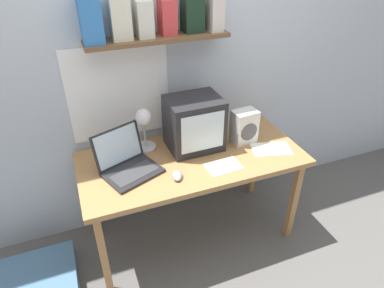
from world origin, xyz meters
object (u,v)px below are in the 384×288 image
object	(u,v)px
crt_monitor	(194,123)
corner_desk	(192,165)
laptop	(126,161)
desk_lamp	(144,124)
space_heater	(244,127)
computer_mouse	(177,175)
floor_cushion	(36,287)
loose_paper_near_laptop	(224,166)
loose_paper_near_monitor	(271,149)
juice_glass	(221,126)

from	to	relation	value
crt_monitor	corner_desk	bearing A→B (deg)	-118.19
laptop	desk_lamp	bearing A→B (deg)	21.47
corner_desk	space_heater	world-z (taller)	space_heater
desk_lamp	laptop	bearing A→B (deg)	-125.70
laptop	space_heater	distance (m)	0.84
laptop	computer_mouse	bearing A→B (deg)	-57.21
corner_desk	floor_cushion	bearing A→B (deg)	-173.81
corner_desk	desk_lamp	bearing A→B (deg)	147.77
space_heater	floor_cushion	distance (m)	1.72
laptop	loose_paper_near_laptop	xyz separation A→B (m)	(0.58, -0.19, -0.06)
loose_paper_near_monitor	space_heater	bearing A→B (deg)	129.15
corner_desk	juice_glass	xyz separation A→B (m)	(0.31, 0.21, 0.12)
crt_monitor	juice_glass	bearing A→B (deg)	20.56
crt_monitor	space_heater	bearing A→B (deg)	-11.63
laptop	juice_glass	size ratio (longest dim) A/B	3.48
space_heater	loose_paper_near_monitor	distance (m)	0.24
computer_mouse	loose_paper_near_laptop	xyz separation A→B (m)	(0.31, -0.00, -0.01)
laptop	floor_cushion	world-z (taller)	laptop
juice_glass	floor_cushion	distance (m)	1.63
corner_desk	space_heater	distance (m)	0.45
corner_desk	computer_mouse	size ratio (longest dim) A/B	12.58
loose_paper_near_monitor	floor_cushion	size ratio (longest dim) A/B	0.59
laptop	loose_paper_near_monitor	distance (m)	0.98
loose_paper_near_monitor	juice_glass	bearing A→B (deg)	125.33
laptop	loose_paper_near_monitor	world-z (taller)	laptop
corner_desk	juice_glass	distance (m)	0.39
laptop	juice_glass	xyz separation A→B (m)	(0.74, 0.20, -0.01)
crt_monitor	loose_paper_near_monitor	bearing A→B (deg)	-26.27
loose_paper_near_laptop	laptop	bearing A→B (deg)	161.61
crt_monitor	desk_lamp	distance (m)	0.33
corner_desk	loose_paper_near_monitor	size ratio (longest dim) A/B	4.92
desk_lamp	floor_cushion	xyz separation A→B (m)	(-0.85, -0.29, -0.87)
computer_mouse	loose_paper_near_monitor	size ratio (longest dim) A/B	0.39
crt_monitor	computer_mouse	world-z (taller)	crt_monitor
crt_monitor	laptop	bearing A→B (deg)	-169.31
loose_paper_near_monitor	corner_desk	bearing A→B (deg)	168.32
loose_paper_near_laptop	computer_mouse	bearing A→B (deg)	179.84
computer_mouse	crt_monitor	bearing A→B (deg)	52.54
space_heater	loose_paper_near_laptop	size ratio (longest dim) A/B	1.04
laptop	floor_cushion	size ratio (longest dim) A/B	0.81
floor_cushion	loose_paper_near_monitor	bearing A→B (deg)	0.34
corner_desk	juice_glass	bearing A→B (deg)	34.70
crt_monitor	loose_paper_near_laptop	world-z (taller)	crt_monitor
crt_monitor	computer_mouse	xyz separation A→B (m)	(-0.22, -0.29, -0.16)
space_heater	loose_paper_near_laptop	world-z (taller)	space_heater
crt_monitor	floor_cushion	size ratio (longest dim) A/B	0.70
loose_paper_near_laptop	floor_cushion	distance (m)	1.43
desk_lamp	crt_monitor	bearing A→B (deg)	2.20
space_heater	loose_paper_near_monitor	xyz separation A→B (m)	(0.13, -0.16, -0.12)
crt_monitor	laptop	size ratio (longest dim) A/B	0.87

